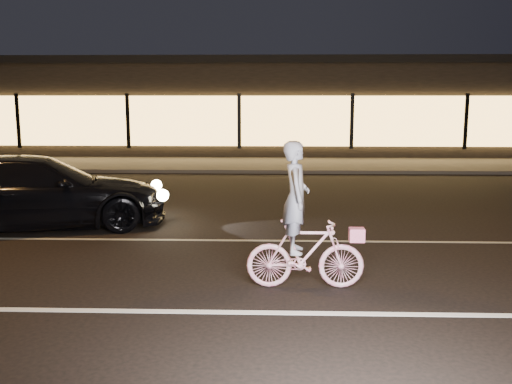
{
  "coord_description": "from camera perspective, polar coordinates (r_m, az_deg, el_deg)",
  "views": [
    {
      "loc": [
        1.41,
        -8.14,
        2.64
      ],
      "look_at": [
        1.13,
        0.6,
        1.15
      ],
      "focal_mm": 40.0,
      "sensor_mm": 36.0,
      "label": 1
    }
  ],
  "objects": [
    {
      "name": "ground",
      "position": [
        8.67,
        -7.7,
        -8.13
      ],
      "size": [
        90.0,
        90.0,
        0.0
      ],
      "primitive_type": "plane",
      "color": "black",
      "rests_on": "ground"
    },
    {
      "name": "cyclist",
      "position": [
        7.83,
        4.71,
        -4.5
      ],
      "size": [
        1.62,
        0.56,
        2.04
      ],
      "rotation": [
        0.0,
        0.0,
        1.57
      ],
      "color": "#DF4177",
      "rests_on": "ground"
    },
    {
      "name": "lane_stripe_far",
      "position": [
        10.57,
        -5.92,
        -4.8
      ],
      "size": [
        60.0,
        0.1,
        0.01
      ],
      "primitive_type": "cube",
      "color": "gray",
      "rests_on": "ground"
    },
    {
      "name": "storefront",
      "position": [
        27.14,
        -1.15,
        8.65
      ],
      "size": [
        25.4,
        8.42,
        4.2
      ],
      "color": "black",
      "rests_on": "ground"
    },
    {
      "name": "sedan",
      "position": [
        12.14,
        -20.99,
        -0.02
      ],
      "size": [
        5.39,
        3.41,
        1.45
      ],
      "rotation": [
        0.0,
        0.0,
        1.87
      ],
      "color": "black",
      "rests_on": "ground"
    },
    {
      "name": "lane_stripe_near",
      "position": [
        7.28,
        -9.68,
        -11.68
      ],
      "size": [
        60.0,
        0.12,
        0.01
      ],
      "primitive_type": "cube",
      "color": "silver",
      "rests_on": "ground"
    },
    {
      "name": "sidewalk",
      "position": [
        21.34,
        -1.97,
        2.75
      ],
      "size": [
        30.0,
        4.0,
        0.12
      ],
      "primitive_type": "cube",
      "color": "#383533",
      "rests_on": "ground"
    }
  ]
}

